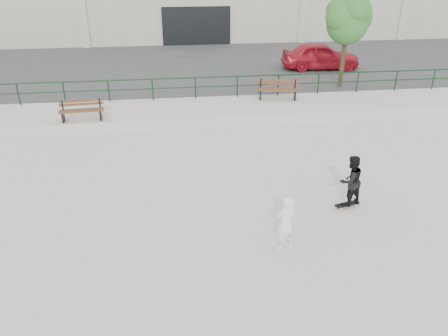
{
  "coord_description": "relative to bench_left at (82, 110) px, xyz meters",
  "views": [
    {
      "loc": [
        -2.2,
        -9.3,
        6.84
      ],
      "look_at": [
        -0.76,
        2.0,
        1.14
      ],
      "focal_mm": 35.0,
      "sensor_mm": 36.0,
      "label": 1
    }
  ],
  "objects": [
    {
      "name": "tree",
      "position": [
        12.46,
        3.47,
        2.94
      ],
      "size": [
        2.51,
        2.23,
        4.46
      ],
      "color": "#413320",
      "rests_on": "parking_strip"
    },
    {
      "name": "ledge",
      "position": [
        5.87,
        1.04,
        -0.66
      ],
      "size": [
        30.0,
        3.0,
        0.5
      ],
      "primitive_type": "cube",
      "color": "beige",
      "rests_on": "ground"
    },
    {
      "name": "seated_skater",
      "position": [
        6.34,
        -8.97,
        -0.15
      ],
      "size": [
        0.63,
        0.5,
        1.52
      ],
      "primitive_type": "imported",
      "rotation": [
        0.0,
        0.0,
        3.42
      ],
      "color": "white",
      "rests_on": "ground"
    },
    {
      "name": "bench_left",
      "position": [
        0.0,
        0.0,
        0.0
      ],
      "size": [
        1.82,
        0.65,
        0.83
      ],
      "rotation": [
        0.0,
        0.0,
        0.07
      ],
      "color": "#52351C",
      "rests_on": "ledge"
    },
    {
      "name": "parking_strip",
      "position": [
        5.87,
        9.54,
        -0.66
      ],
      "size": [
        60.0,
        14.0,
        0.5
      ],
      "primitive_type": "cube",
      "color": "#373737",
      "rests_on": "ground"
    },
    {
      "name": "ground",
      "position": [
        5.87,
        -8.46,
        -0.91
      ],
      "size": [
        120.0,
        120.0,
        0.0
      ],
      "primitive_type": "plane",
      "color": "beige",
      "rests_on": "ground"
    },
    {
      "name": "standing_skater",
      "position": [
        8.7,
        -7.22,
        -0.04
      ],
      "size": [
        0.91,
        0.8,
        1.55
      ],
      "primitive_type": "imported",
      "rotation": [
        0.0,
        0.0,
        3.47
      ],
      "color": "black",
      "rests_on": "skateboard"
    },
    {
      "name": "skateboard",
      "position": [
        8.7,
        -7.22,
        -0.84
      ],
      "size": [
        0.81,
        0.39,
        0.09
      ],
      "rotation": [
        0.0,
        0.0,
        0.25
      ],
      "color": "black",
      "rests_on": "ground"
    },
    {
      "name": "railing",
      "position": [
        5.87,
        2.34,
        0.34
      ],
      "size": [
        28.0,
        0.06,
        1.03
      ],
      "color": "#133419",
      "rests_on": "ledge"
    },
    {
      "name": "bench_right",
      "position": [
        8.72,
        1.8,
        0.04
      ],
      "size": [
        2.02,
        0.96,
        0.9
      ],
      "rotation": [
        0.0,
        0.0,
        -0.21
      ],
      "color": "#52351C",
      "rests_on": "ledge"
    },
    {
      "name": "red_car",
      "position": [
        12.57,
        7.21,
        0.35
      ],
      "size": [
        4.59,
        2.13,
        1.52
      ],
      "primitive_type": "imported",
      "rotation": [
        0.0,
        0.0,
        1.49
      ],
      "color": "#B41626",
      "rests_on": "parking_strip"
    }
  ]
}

